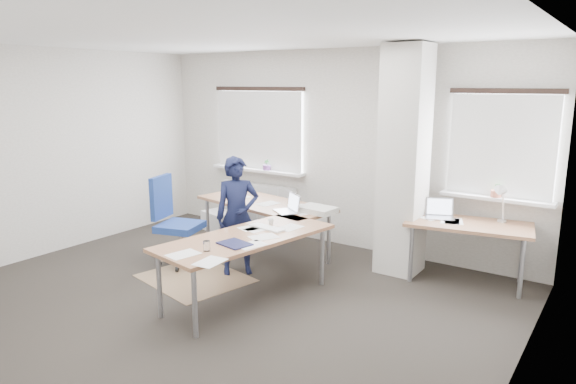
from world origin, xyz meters
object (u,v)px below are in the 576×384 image
Objects in this scene: desk_main at (260,221)px; desk_side at (469,226)px; person at (237,216)px; task_chair at (178,240)px.

desk_side reaches higher than desk_main.
desk_main is 2.03× the size of person.
person reaches higher than task_chair.
person is at bearing -3.16° from task_chair.
desk_main is at bearing -1.01° from task_chair.
person reaches higher than desk_main.
task_chair is at bearing 146.21° from person.
desk_main is 2.56× the size of task_chair.
desk_side is 1.02× the size of person.
desk_main is at bearing -161.14° from desk_side.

